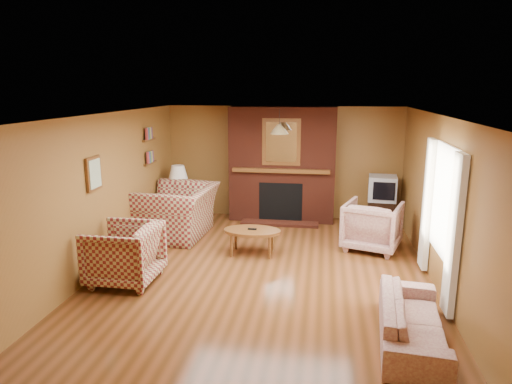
% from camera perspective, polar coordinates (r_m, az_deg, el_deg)
% --- Properties ---
extents(floor, '(6.50, 6.50, 0.00)m').
position_cam_1_polar(floor, '(7.07, 0.85, -10.23)').
color(floor, '#4E2B10').
rests_on(floor, ground).
extents(ceiling, '(6.50, 6.50, 0.00)m').
position_cam_1_polar(ceiling, '(6.51, 0.92, 9.56)').
color(ceiling, silver).
rests_on(ceiling, wall_back).
extents(wall_back, '(6.50, 0.00, 6.50)m').
position_cam_1_polar(wall_back, '(9.86, 3.42, 3.70)').
color(wall_back, brown).
rests_on(wall_back, floor).
extents(wall_front, '(6.50, 0.00, 6.50)m').
position_cam_1_polar(wall_front, '(3.67, -6.12, -12.75)').
color(wall_front, brown).
rests_on(wall_front, floor).
extents(wall_left, '(0.00, 6.50, 6.50)m').
position_cam_1_polar(wall_left, '(7.44, -18.56, -0.03)').
color(wall_left, brown).
rests_on(wall_left, floor).
extents(wall_right, '(0.00, 6.50, 6.50)m').
position_cam_1_polar(wall_right, '(6.83, 22.14, -1.43)').
color(wall_right, brown).
rests_on(wall_right, floor).
extents(fireplace, '(2.20, 0.82, 2.40)m').
position_cam_1_polar(fireplace, '(9.60, 3.28, 3.34)').
color(fireplace, '#511E11').
rests_on(fireplace, floor).
extents(window_right, '(0.10, 1.85, 2.00)m').
position_cam_1_polar(window_right, '(6.65, 22.08, -2.46)').
color(window_right, beige).
rests_on(window_right, wall_right).
extents(bookshelf, '(0.09, 0.55, 0.71)m').
position_cam_1_polar(bookshelf, '(9.05, -13.02, 5.53)').
color(bookshelf, brown).
rests_on(bookshelf, wall_left).
extents(botanical_print, '(0.05, 0.40, 0.50)m').
position_cam_1_polar(botanical_print, '(7.10, -19.61, 2.18)').
color(botanical_print, brown).
rests_on(botanical_print, wall_left).
extents(pendant_light, '(0.36, 0.36, 0.48)m').
position_cam_1_polar(pendant_light, '(8.82, 2.93, 7.85)').
color(pendant_light, black).
rests_on(pendant_light, ceiling).
extents(plaid_loveseat, '(1.38, 1.55, 0.96)m').
position_cam_1_polar(plaid_loveseat, '(8.79, -9.75, -2.41)').
color(plaid_loveseat, maroon).
rests_on(plaid_loveseat, floor).
extents(plaid_armchair, '(0.97, 0.95, 0.87)m').
position_cam_1_polar(plaid_armchair, '(6.92, -16.16, -7.43)').
color(plaid_armchair, maroon).
rests_on(plaid_armchair, floor).
extents(floral_sofa, '(0.83, 1.78, 0.50)m').
position_cam_1_polar(floral_sofa, '(5.56, 18.93, -14.95)').
color(floral_sofa, beige).
rests_on(floral_sofa, floor).
extents(floral_armchair, '(1.15, 1.17, 0.85)m').
position_cam_1_polar(floral_armchair, '(8.24, 14.34, -4.10)').
color(floral_armchair, beige).
rests_on(floral_armchair, floor).
extents(coffee_table, '(0.97, 0.60, 0.45)m').
position_cam_1_polar(coffee_table, '(7.76, -0.48, -5.08)').
color(coffee_table, brown).
rests_on(coffee_table, floor).
extents(side_table, '(0.44, 0.44, 0.57)m').
position_cam_1_polar(side_table, '(9.70, -9.55, -2.14)').
color(side_table, brown).
rests_on(side_table, floor).
extents(table_lamp, '(0.39, 0.39, 0.65)m').
position_cam_1_polar(table_lamp, '(9.56, -9.69, 1.60)').
color(table_lamp, silver).
rests_on(table_lamp, side_table).
extents(tv_stand, '(0.51, 0.47, 0.55)m').
position_cam_1_polar(tv_stand, '(9.65, 15.32, -2.58)').
color(tv_stand, black).
rests_on(tv_stand, floor).
extents(crt_tv, '(0.59, 0.58, 0.50)m').
position_cam_1_polar(crt_tv, '(9.52, 15.51, 0.45)').
color(crt_tv, '#ACAEB4').
rests_on(crt_tv, tv_stand).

